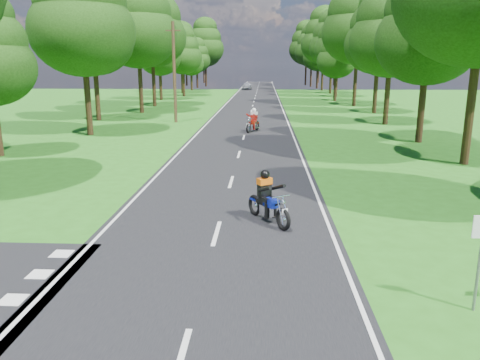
{
  "coord_description": "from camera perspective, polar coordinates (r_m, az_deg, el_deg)",
  "views": [
    {
      "loc": [
        1.32,
        -10.57,
        4.73
      ],
      "look_at": [
        0.57,
        4.0,
        1.1
      ],
      "focal_mm": 35.0,
      "sensor_mm": 36.0,
      "label": 1
    }
  ],
  "objects": [
    {
      "name": "telegraph_pole",
      "position": [
        39.27,
        -8.01,
        12.89
      ],
      "size": [
        1.2,
        0.26,
        8.0
      ],
      "color": "#382616",
      "rests_on": "ground"
    },
    {
      "name": "ground",
      "position": [
        11.66,
        -3.88,
        -10.01
      ],
      "size": [
        160.0,
        160.0,
        0.0
      ],
      "primitive_type": "plane",
      "color": "#246216",
      "rests_on": "ground"
    },
    {
      "name": "distant_car",
      "position": [
        89.34,
        0.87,
        11.39
      ],
      "size": [
        1.83,
        4.04,
        1.34
      ],
      "primitive_type": "imported",
      "rotation": [
        0.0,
        0.0,
        -0.06
      ],
      "color": "#AFB1B6",
      "rests_on": "main_road"
    },
    {
      "name": "treeline",
      "position": [
        70.72,
        3.15,
        16.82
      ],
      "size": [
        40.0,
        115.35,
        14.78
      ],
      "color": "black",
      "rests_on": "ground"
    },
    {
      "name": "rider_far_red",
      "position": [
        33.48,
        1.57,
        7.33
      ],
      "size": [
        1.32,
        2.11,
        1.67
      ],
      "primitive_type": null,
      "rotation": [
        0.0,
        0.0,
        -0.35
      ],
      "color": "#99180B",
      "rests_on": "main_road"
    },
    {
      "name": "main_road",
      "position": [
        60.77,
        1.7,
        9.52
      ],
      "size": [
        7.0,
        140.0,
        0.02
      ],
      "primitive_type": "cube",
      "color": "black",
      "rests_on": "ground"
    },
    {
      "name": "rider_near_blue",
      "position": [
        14.16,
        3.49,
        -2.07
      ],
      "size": [
        1.57,
        1.98,
        1.61
      ],
      "primitive_type": null,
      "rotation": [
        0.0,
        0.0,
        0.56
      ],
      "color": "#0E1E9B",
      "rests_on": "main_road"
    },
    {
      "name": "road_markings",
      "position": [
        58.91,
        1.53,
        9.39
      ],
      "size": [
        7.4,
        140.0,
        0.01
      ],
      "color": "silver",
      "rests_on": "main_road"
    }
  ]
}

